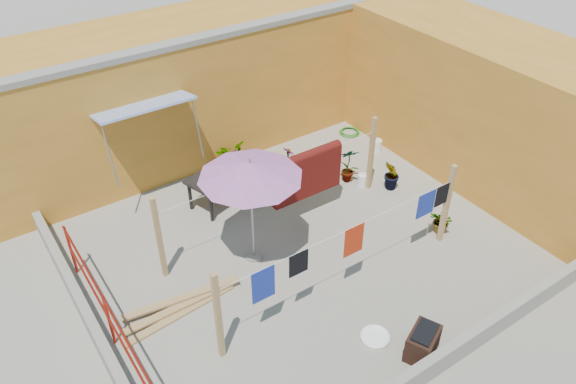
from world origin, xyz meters
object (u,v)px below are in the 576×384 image
at_px(outdoor_table, 223,174).
at_px(patio_umbrella, 250,171).
at_px(plant_back_a, 230,157).
at_px(brazier, 423,343).
at_px(white_basin, 375,337).
at_px(green_hose, 349,132).
at_px(water_jug_b, 362,180).
at_px(water_jug_a, 377,146).

bearing_deg(outdoor_table, patio_umbrella, -102.53).
relative_size(patio_umbrella, plant_back_a, 3.08).
distance_m(outdoor_table, plant_back_a, 1.23).
relative_size(brazier, white_basin, 1.43).
relative_size(white_basin, plant_back_a, 0.68).
bearing_deg(brazier, green_hose, 60.04).
height_order(brazier, plant_back_a, plant_back_a).
xyz_separation_m(outdoor_table, water_jug_b, (2.87, -1.29, -0.53)).
xyz_separation_m(patio_umbrella, plant_back_a, (1.12, 2.92, -1.66)).
height_order(patio_umbrella, white_basin, patio_umbrella).
xyz_separation_m(patio_umbrella, brazier, (1.03, -3.48, -1.76)).
distance_m(outdoor_table, brazier, 5.48).
xyz_separation_m(water_jug_a, water_jug_b, (-1.26, -0.93, -0.02)).
bearing_deg(plant_back_a, water_jug_a, -21.16).
xyz_separation_m(brazier, green_hose, (3.54, 6.13, -0.23)).
distance_m(green_hose, plant_back_a, 3.47).
xyz_separation_m(brazier, water_jug_b, (2.27, 4.14, -0.12)).
bearing_deg(outdoor_table, white_basin, -87.84).
distance_m(water_jug_a, green_hose, 1.07).
xyz_separation_m(patio_umbrella, outdoor_table, (0.43, 1.95, -1.35)).
bearing_deg(water_jug_b, brazier, -118.78).
relative_size(outdoor_table, brazier, 2.45).
bearing_deg(outdoor_table, green_hose, 9.62).
xyz_separation_m(white_basin, plant_back_a, (0.51, 5.76, 0.32)).
height_order(brazier, green_hose, brazier).
relative_size(outdoor_table, green_hose, 3.26).
bearing_deg(water_jug_b, patio_umbrella, -168.69).
xyz_separation_m(green_hose, plant_back_a, (-3.44, 0.27, 0.33)).
distance_m(brazier, white_basin, 0.79).
xyz_separation_m(patio_umbrella, white_basin, (0.61, -2.84, -1.98)).
relative_size(patio_umbrella, white_basin, 4.51).
bearing_deg(green_hose, outdoor_table, -170.38).
relative_size(white_basin, water_jug_b, 1.53).
xyz_separation_m(outdoor_table, brazier, (0.60, -5.43, -0.41)).
xyz_separation_m(water_jug_b, green_hose, (1.26, 1.99, -0.11)).
relative_size(brazier, water_jug_b, 2.20).
distance_m(white_basin, water_jug_b, 4.42).
relative_size(white_basin, green_hose, 0.93).
xyz_separation_m(outdoor_table, white_basin, (0.18, -4.79, -0.63)).
bearing_deg(green_hose, patio_umbrella, -149.83).
bearing_deg(water_jug_b, water_jug_a, 36.30).
bearing_deg(water_jug_a, patio_umbrella, -160.83).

